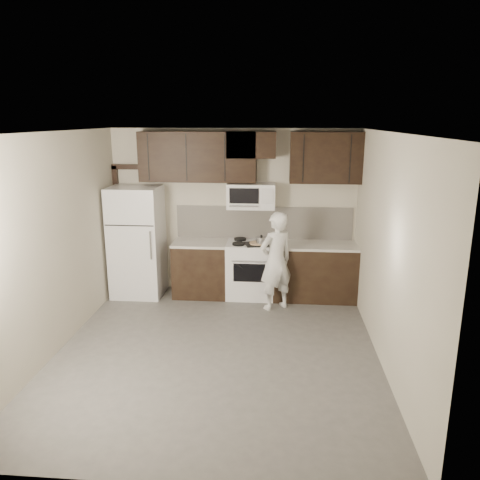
# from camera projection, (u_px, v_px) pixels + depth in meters

# --- Properties ---
(floor) EXTENTS (4.50, 4.50, 0.00)m
(floor) POSITION_uv_depth(u_px,v_px,m) (217.00, 351.00, 5.91)
(floor) COLOR #555350
(floor) RESTS_ON ground
(back_wall) EXTENTS (4.00, 0.00, 4.00)m
(back_wall) POSITION_uv_depth(u_px,v_px,m) (234.00, 212.00, 7.73)
(back_wall) COLOR #B8B19D
(back_wall) RESTS_ON ground
(ceiling) EXTENTS (4.50, 4.50, 0.00)m
(ceiling) POSITION_uv_depth(u_px,v_px,m) (214.00, 132.00, 5.22)
(ceiling) COLOR white
(ceiling) RESTS_ON back_wall
(counter_run) EXTENTS (2.95, 0.64, 0.91)m
(counter_run) POSITION_uv_depth(u_px,v_px,m) (269.00, 270.00, 7.61)
(counter_run) COLOR black
(counter_run) RESTS_ON floor
(stove) EXTENTS (0.76, 0.66, 0.94)m
(stove) POSITION_uv_depth(u_px,v_px,m) (250.00, 269.00, 7.63)
(stove) COLOR white
(stove) RESTS_ON floor
(backsplash) EXTENTS (2.90, 0.02, 0.54)m
(backsplash) POSITION_uv_depth(u_px,v_px,m) (264.00, 222.00, 7.73)
(backsplash) COLOR beige
(backsplash) RESTS_ON counter_run
(upper_cabinets) EXTENTS (3.48, 0.35, 0.78)m
(upper_cabinets) POSITION_uv_depth(u_px,v_px,m) (246.00, 156.00, 7.31)
(upper_cabinets) COLOR black
(upper_cabinets) RESTS_ON back_wall
(microwave) EXTENTS (0.76, 0.42, 0.40)m
(microwave) POSITION_uv_depth(u_px,v_px,m) (251.00, 196.00, 7.45)
(microwave) COLOR white
(microwave) RESTS_ON upper_cabinets
(refrigerator) EXTENTS (0.80, 0.76, 1.80)m
(refrigerator) POSITION_uv_depth(u_px,v_px,m) (137.00, 242.00, 7.63)
(refrigerator) COLOR white
(refrigerator) RESTS_ON floor
(door_trim) EXTENTS (0.50, 0.08, 2.12)m
(door_trim) POSITION_uv_depth(u_px,v_px,m) (120.00, 216.00, 7.88)
(door_trim) COLOR black
(door_trim) RESTS_ON floor
(saucepan) EXTENTS (0.31, 0.18, 0.17)m
(saucepan) POSITION_uv_depth(u_px,v_px,m) (261.00, 241.00, 7.35)
(saucepan) COLOR silver
(saucepan) RESTS_ON stove
(baking_tray) EXTENTS (0.46, 0.39, 0.02)m
(baking_tray) POSITION_uv_depth(u_px,v_px,m) (258.00, 244.00, 7.39)
(baking_tray) COLOR black
(baking_tray) RESTS_ON counter_run
(pizza) EXTENTS (0.33, 0.33, 0.02)m
(pizza) POSITION_uv_depth(u_px,v_px,m) (258.00, 243.00, 7.38)
(pizza) COLOR beige
(pizza) RESTS_ON baking_tray
(person) EXTENTS (0.66, 0.61, 1.52)m
(person) POSITION_uv_depth(u_px,v_px,m) (276.00, 261.00, 7.05)
(person) COLOR silver
(person) RESTS_ON floor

